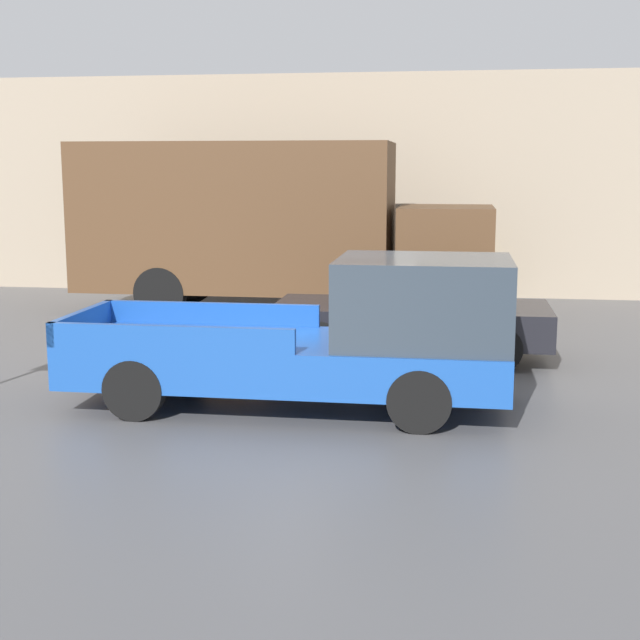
{
  "coord_description": "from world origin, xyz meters",
  "views": [
    {
      "loc": [
        1.83,
        -12.21,
        3.14
      ],
      "look_at": [
        -0.05,
        0.02,
        1.0
      ],
      "focal_mm": 50.0,
      "sensor_mm": 36.0,
      "label": 1
    }
  ],
  "objects_px": {
    "car": "(414,311)",
    "newspaper_box": "(480,277)",
    "pickup_truck": "(335,338)",
    "delivery_truck": "(264,223)"
  },
  "relations": [
    {
      "from": "car",
      "to": "delivery_truck",
      "type": "distance_m",
      "value": 5.51
    },
    {
      "from": "pickup_truck",
      "to": "car",
      "type": "relative_size",
      "value": 1.27
    },
    {
      "from": "car",
      "to": "newspaper_box",
      "type": "bearing_deg",
      "value": 79.95
    },
    {
      "from": "pickup_truck",
      "to": "newspaper_box",
      "type": "relative_size",
      "value": 5.37
    },
    {
      "from": "pickup_truck",
      "to": "newspaper_box",
      "type": "xyz_separation_m",
      "value": [
        2.1,
        10.3,
        -0.41
      ]
    },
    {
      "from": "car",
      "to": "delivery_truck",
      "type": "relative_size",
      "value": 0.51
    },
    {
      "from": "pickup_truck",
      "to": "delivery_truck",
      "type": "distance_m",
      "value": 7.97
    },
    {
      "from": "car",
      "to": "newspaper_box",
      "type": "height_order",
      "value": "car"
    },
    {
      "from": "car",
      "to": "pickup_truck",
      "type": "bearing_deg",
      "value": -104.53
    },
    {
      "from": "car",
      "to": "newspaper_box",
      "type": "distance_m",
      "value": 7.1
    }
  ]
}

